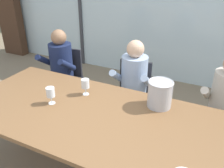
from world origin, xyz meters
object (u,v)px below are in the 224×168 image
Objects in this scene: wine_glass_by_left_taster at (85,84)px; wine_glass_near_bucket at (51,93)px; person_beige_jumper at (224,102)px; dining_table at (95,119)px; person_pale_blue_shirt at (132,83)px; person_navy_polo at (58,67)px; chair_left_of_center at (133,90)px; ice_bucket_primary at (160,94)px; chair_near_curtain at (66,74)px.

wine_glass_near_bucket is (-0.21, -0.30, 0.00)m from wine_glass_by_left_taster.
wine_glass_by_left_taster is (-1.33, -0.59, 0.18)m from person_beige_jumper.
person_pale_blue_shirt is at bearing 88.67° from dining_table.
person_beige_jumper reaches higher than dining_table.
wine_glass_by_left_taster and wine_glass_near_bucket have the same top height.
person_navy_polo is 2.16m from person_beige_jumper.
person_beige_jumper is (1.06, 0.87, -0.01)m from dining_table.
chair_left_of_center is 4.95× the size of wine_glass_by_left_taster.
person_navy_polo is at bearing -178.70° from chair_left_of_center.
ice_bucket_primary is (0.50, -0.60, 0.37)m from chair_left_of_center.
person_navy_polo is 1.66m from ice_bucket_primary.
wine_glass_near_bucket is at bearing -144.74° from person_beige_jumper.
ice_bucket_primary is at bearing -49.17° from person_pale_blue_shirt.
person_navy_polo reaches higher than dining_table.
ice_bucket_primary is (0.48, 0.40, 0.19)m from dining_table.
dining_table is at bearing 3.12° from wine_glass_near_bucket.
dining_table is 0.65m from ice_bucket_primary.
person_pale_blue_shirt and person_beige_jumper have the same top height.
chair_near_curtain is (-1.10, 1.03, -0.18)m from dining_table.
person_navy_polo is at bearing 144.47° from wine_glass_by_left_taster.
dining_table is 2.26× the size of person_beige_jumper.
person_pale_blue_shirt reaches higher than ice_bucket_primary.
dining_table is 3.10× the size of chair_near_curtain.
wine_glass_near_bucket is at bearing -64.61° from chair_near_curtain.
wine_glass_near_bucket is (0.62, -0.89, 0.18)m from person_navy_polo.
chair_near_curtain is 0.73× the size of person_navy_polo.
dining_table is 2.26× the size of person_pale_blue_shirt.
wine_glass_by_left_taster reaches higher than chair_left_of_center.
chair_near_curtain is at bearing 137.64° from wine_glass_by_left_taster.
chair_near_curtain is 1.14m from person_pale_blue_shirt.
ice_bucket_primary is at bearing 39.29° from dining_table.
wine_glass_near_bucket is at bearing -124.20° from wine_glass_by_left_taster.
chair_left_of_center is 0.73× the size of person_navy_polo.
person_beige_jumper is (1.04, 0.00, 0.00)m from person_pale_blue_shirt.
chair_left_of_center is (-0.02, 1.00, -0.18)m from dining_table.
chair_left_of_center is (1.08, -0.03, 0.00)m from chair_near_curtain.
person_beige_jumper is at bearing -3.87° from person_pale_blue_shirt.
person_beige_jumper is (2.16, -0.16, 0.17)m from chair_near_curtain.
person_beige_jumper reaches higher than chair_left_of_center.
person_navy_polo is at bearing 163.47° from ice_bucket_primary.
person_beige_jumper reaches higher than wine_glass_near_bucket.
chair_left_of_center is 0.73× the size of person_beige_jumper.
chair_left_of_center is 0.87m from ice_bucket_primary.
wine_glass_near_bucket reaches higher than chair_left_of_center.
person_pale_blue_shirt is at bearing -174.80° from person_beige_jumper.
ice_bucket_primary is at bearing -16.64° from person_navy_polo.
ice_bucket_primary is at bearing 23.65° from wine_glass_near_bucket.
wine_glass_near_bucket reaches higher than dining_table.
person_navy_polo is (-1.08, -0.13, 0.17)m from chair_left_of_center.
person_beige_jumper is 1.79m from wine_glass_near_bucket.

